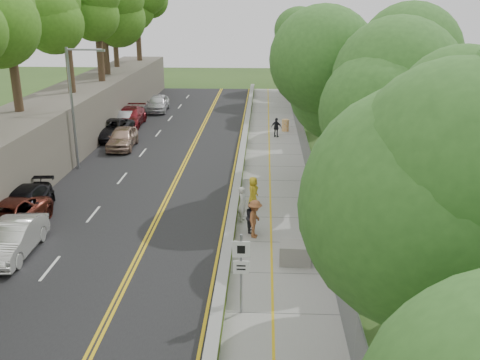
% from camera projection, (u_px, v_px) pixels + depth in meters
% --- Properties ---
extents(ground, '(140.00, 140.00, 0.00)m').
position_uv_depth(ground, '(219.00, 273.00, 22.32)').
color(ground, '#33511E').
rests_on(ground, ground).
extents(road, '(11.20, 66.00, 0.04)m').
position_uv_depth(road, '(159.00, 165.00, 36.74)').
color(road, black).
rests_on(road, ground).
extents(sidewalk, '(4.20, 66.00, 0.05)m').
position_uv_depth(sidewalk, '(275.00, 167.00, 36.39)').
color(sidewalk, gray).
rests_on(sidewalk, ground).
extents(jersey_barrier, '(0.42, 66.00, 0.60)m').
position_uv_depth(jersey_barrier, '(241.00, 162.00, 36.40)').
color(jersey_barrier, '#98F012').
rests_on(jersey_barrier, ground).
extents(rock_embankment, '(5.00, 66.00, 4.00)m').
position_uv_depth(rock_embankment, '(40.00, 136.00, 36.46)').
color(rock_embankment, '#595147').
rests_on(rock_embankment, ground).
extents(chainlink_fence, '(0.04, 66.00, 2.00)m').
position_uv_depth(chainlink_fence, '(306.00, 153.00, 35.99)').
color(chainlink_fence, slate).
rests_on(chainlink_fence, ground).
extents(trees_embankment, '(6.40, 66.00, 13.00)m').
position_uv_depth(trees_embankment, '(32.00, 5.00, 33.71)').
color(trees_embankment, '#46831E').
rests_on(trees_embankment, rock_embankment).
extents(trees_fenceside, '(7.00, 66.00, 14.00)m').
position_uv_depth(trees_fenceside, '(347.00, 63.00, 33.95)').
color(trees_fenceside, '#3F7A2C').
rests_on(trees_fenceside, ground).
extents(streetlight, '(2.52, 0.22, 8.00)m').
position_uv_depth(streetlight, '(75.00, 100.00, 34.53)').
color(streetlight, gray).
rests_on(streetlight, ground).
extents(signpost, '(0.62, 0.09, 3.10)m').
position_uv_depth(signpost, '(241.00, 266.00, 18.79)').
color(signpost, gray).
rests_on(signpost, sidewalk).
extents(construction_barrel, '(0.62, 0.62, 1.02)m').
position_uv_depth(construction_barrel, '(285.00, 125.00, 45.91)').
color(construction_barrel, '#FD8300').
rests_on(construction_barrel, sidewalk).
extents(concrete_block, '(1.38, 1.06, 0.88)m').
position_uv_depth(concrete_block, '(295.00, 253.00, 22.96)').
color(concrete_block, gray).
rests_on(concrete_block, sidewalk).
extents(car_1, '(1.74, 4.67, 1.52)m').
position_uv_depth(car_1, '(13.00, 239.00, 23.59)').
color(car_1, white).
rests_on(car_1, road).
extents(car_2, '(2.94, 5.58, 1.50)m').
position_uv_depth(car_2, '(7.00, 219.00, 25.81)').
color(car_2, maroon).
rests_on(car_2, road).
extents(car_3, '(2.57, 5.51, 1.56)m').
position_uv_depth(car_3, '(22.00, 205.00, 27.43)').
color(car_3, black).
rests_on(car_3, road).
extents(car_4, '(2.11, 4.76, 1.59)m').
position_uv_depth(car_4, '(122.00, 138.00, 40.65)').
color(car_4, tan).
rests_on(car_4, road).
extents(car_5, '(1.81, 4.54, 1.47)m').
position_uv_depth(car_5, '(124.00, 119.00, 47.16)').
color(car_5, '#BABEC3').
rests_on(car_5, road).
extents(car_6, '(2.80, 5.53, 1.50)m').
position_uv_depth(car_6, '(112.00, 129.00, 43.51)').
color(car_6, black).
rests_on(car_6, road).
extents(car_7, '(2.46, 5.71, 1.64)m').
position_uv_depth(car_7, '(130.00, 117.00, 47.70)').
color(car_7, maroon).
rests_on(car_7, road).
extents(car_8, '(2.16, 4.95, 1.66)m').
position_uv_depth(car_8, '(158.00, 103.00, 53.98)').
color(car_8, silver).
rests_on(car_8, road).
extents(painter_0, '(0.80, 0.98, 1.72)m').
position_uv_depth(painter_0, '(253.00, 192.00, 29.00)').
color(painter_0, gold).
rests_on(painter_0, sidewalk).
extents(painter_1, '(0.46, 0.69, 1.86)m').
position_uv_depth(painter_1, '(243.00, 204.00, 27.12)').
color(painter_1, beige).
rests_on(painter_1, sidewalk).
extents(painter_2, '(0.66, 0.81, 1.56)m').
position_uv_depth(painter_2, '(252.00, 217.00, 25.93)').
color(painter_2, '#242328').
rests_on(painter_2, sidewalk).
extents(painter_3, '(0.93, 1.32, 1.86)m').
position_uv_depth(painter_3, '(255.00, 219.00, 25.29)').
color(painter_3, '#955530').
rests_on(painter_3, sidewalk).
extents(person_far, '(1.02, 0.72, 1.60)m').
position_uv_depth(person_far, '(276.00, 127.00, 43.85)').
color(person_far, black).
rests_on(person_far, sidewalk).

